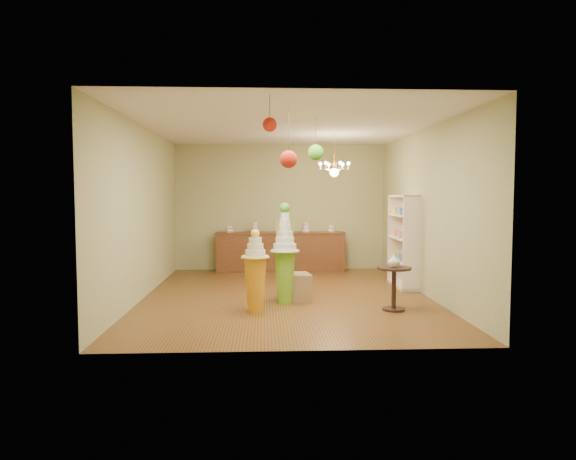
{
  "coord_description": "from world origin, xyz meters",
  "views": [
    {
      "loc": [
        -0.4,
        -9.07,
        1.82
      ],
      "look_at": [
        0.04,
        0.0,
        1.18
      ],
      "focal_mm": 32.0,
      "sensor_mm": 36.0,
      "label": 1
    }
  ],
  "objects_px": {
    "pedestal_orange": "(255,277)",
    "sideboard": "(280,251)",
    "pedestal_green": "(285,264)",
    "round_table": "(394,282)"
  },
  "relations": [
    {
      "from": "pedestal_orange",
      "to": "round_table",
      "type": "xyz_separation_m",
      "value": [
        2.16,
        -0.0,
        -0.1
      ]
    },
    {
      "from": "pedestal_orange",
      "to": "sideboard",
      "type": "bearing_deg",
      "value": 82.87
    },
    {
      "from": "pedestal_green",
      "to": "round_table",
      "type": "height_order",
      "value": "pedestal_green"
    },
    {
      "from": "pedestal_orange",
      "to": "pedestal_green",
      "type": "bearing_deg",
      "value": 50.46
    },
    {
      "from": "round_table",
      "to": "sideboard",
      "type": "bearing_deg",
      "value": 111.19
    },
    {
      "from": "sideboard",
      "to": "pedestal_green",
      "type": "bearing_deg",
      "value": -90.77
    },
    {
      "from": "sideboard",
      "to": "round_table",
      "type": "distance_m",
      "value": 4.52
    },
    {
      "from": "pedestal_green",
      "to": "pedestal_orange",
      "type": "bearing_deg",
      "value": -129.54
    },
    {
      "from": "pedestal_green",
      "to": "sideboard",
      "type": "xyz_separation_m",
      "value": [
        0.05,
        3.63,
        -0.19
      ]
    },
    {
      "from": "pedestal_green",
      "to": "pedestal_orange",
      "type": "height_order",
      "value": "pedestal_green"
    }
  ]
}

